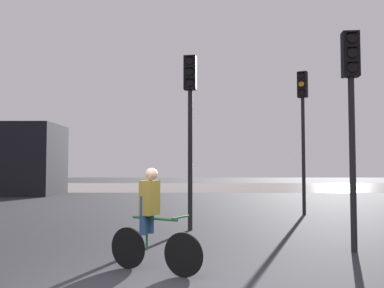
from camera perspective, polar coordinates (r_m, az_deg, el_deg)
name	(u,v)px	position (r m, az deg, el deg)	size (l,w,h in m)	color
water_strip	(188,187)	(35.08, -0.54, -5.73)	(80.00, 16.00, 0.01)	#9E937F
traffic_light_center	(190,109)	(11.20, -0.25, 4.75)	(0.35, 0.37, 4.55)	black
traffic_light_near_right	(351,97)	(8.99, 20.48, 5.85)	(0.34, 0.35, 4.30)	black
traffic_light_far_right	(303,116)	(15.27, 14.57, 3.68)	(0.40, 0.42, 4.93)	black
cyclist	(151,219)	(6.80, -5.44, -9.93)	(1.50, 0.90, 1.62)	black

